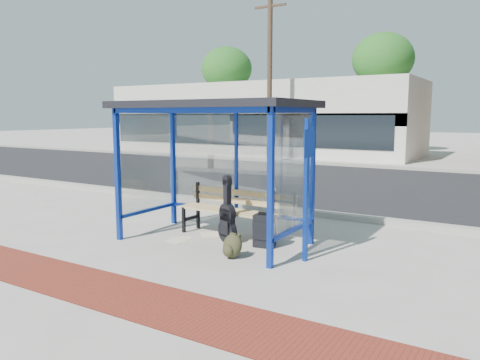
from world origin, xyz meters
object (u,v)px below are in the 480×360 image
Objects in this scene: guitar_bag at (227,220)px; backpack at (232,246)px; suitcase at (264,231)px; bench at (229,208)px.

backpack is (0.54, -0.71, -0.22)m from guitar_bag.
guitar_bag is 0.70m from suitcase.
bench is 5.06× the size of backpack.
backpack is at bearing -32.73° from guitar_bag.
bench is 0.46m from guitar_bag.
backpack is (-0.14, -0.79, -0.09)m from suitcase.
backpack is (0.76, -1.10, -0.33)m from bench.
guitar_bag is 2.87× the size of backpack.
suitcase is 0.81m from backpack.
suitcase is (0.68, 0.08, -0.13)m from guitar_bag.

